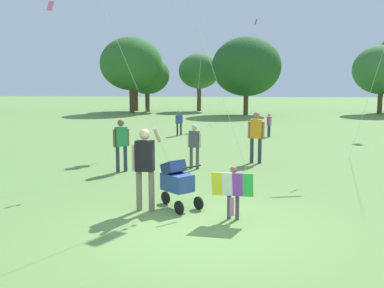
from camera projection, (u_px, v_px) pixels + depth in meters
name	position (u px, v px, depth m)	size (l,w,h in m)	color
ground_plane	(200.00, 228.00, 8.41)	(120.00, 120.00, 0.00)	#668E47
treeline_distant	(240.00, 66.00, 35.81)	(39.59, 8.49, 6.65)	brown
child_with_butterfly_kite	(233.00, 188.00, 8.79)	(0.81, 0.40, 1.05)	#4C4C51
person_adult_flyer	(145.00, 162.00, 9.37)	(0.57, 0.52, 1.79)	#7F705B
stroller	(177.00, 180.00, 9.62)	(0.97, 0.98, 1.03)	black
person_red_shirt	(194.00, 143.00, 13.78)	(0.41, 0.27, 1.35)	#4C4C51
person_sitting_far	(269.00, 123.00, 21.39)	(0.21, 0.34, 1.10)	#33384C
person_couple_left	(121.00, 141.00, 13.34)	(0.43, 0.35, 1.54)	#33384C
person_kid_running	(256.00, 133.00, 14.70)	(0.53, 0.28, 1.66)	#33384C
person_back_turned	(179.00, 121.00, 21.87)	(0.35, 0.26, 1.18)	#232328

